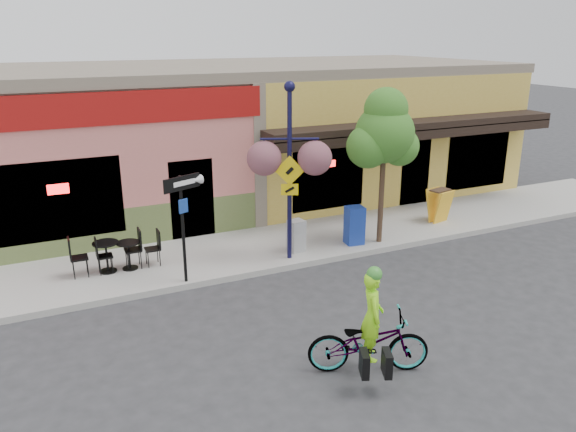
% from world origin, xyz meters
% --- Properties ---
extents(ground, '(90.00, 90.00, 0.00)m').
position_xyz_m(ground, '(0.00, 0.00, 0.00)').
color(ground, '#2D2D30').
rests_on(ground, ground).
extents(sidewalk, '(24.00, 3.00, 0.15)m').
position_xyz_m(sidewalk, '(0.00, 2.00, 0.07)').
color(sidewalk, '#9E9B93').
rests_on(sidewalk, ground).
extents(curb, '(24.00, 0.12, 0.15)m').
position_xyz_m(curb, '(0.00, 0.55, 0.07)').
color(curb, '#A8A59E').
rests_on(curb, ground).
extents(building, '(18.20, 8.20, 4.50)m').
position_xyz_m(building, '(0.00, 7.50, 2.25)').
color(building, '#CA6B64').
rests_on(building, ground).
extents(bicycle, '(2.17, 1.45, 1.08)m').
position_xyz_m(bicycle, '(-2.05, -3.88, 0.54)').
color(bicycle, maroon).
rests_on(bicycle, ground).
extents(cyclist_rider, '(0.56, 0.67, 1.55)m').
position_xyz_m(cyclist_rider, '(-2.00, -3.88, 0.78)').
color(cyclist_rider, '#97F71A').
rests_on(cyclist_rider, ground).
extents(lamp_post, '(1.49, 1.05, 4.33)m').
position_xyz_m(lamp_post, '(-1.26, 0.92, 2.31)').
color(lamp_post, '#121137').
rests_on(lamp_post, sidewalk).
extents(one_way_sign, '(0.95, 0.55, 2.46)m').
position_xyz_m(one_way_sign, '(-3.98, 0.65, 1.38)').
color(one_way_sign, black).
rests_on(one_way_sign, sidewalk).
extents(cafe_set_left, '(1.62, 0.84, 0.96)m').
position_xyz_m(cafe_set_left, '(-5.50, 1.94, 0.63)').
color(cafe_set_left, black).
rests_on(cafe_set_left, sidewalk).
extents(cafe_set_right, '(1.48, 0.75, 0.88)m').
position_xyz_m(cafe_set_right, '(-4.99, 1.90, 0.59)').
color(cafe_set_right, black).
rests_on(cafe_set_right, sidewalk).
extents(newspaper_box_blue, '(0.50, 0.46, 1.02)m').
position_xyz_m(newspaper_box_blue, '(0.72, 1.09, 0.66)').
color(newspaper_box_blue, navy).
rests_on(newspaper_box_blue, sidewalk).
extents(newspaper_box_grey, '(0.43, 0.40, 0.82)m').
position_xyz_m(newspaper_box_grey, '(-0.91, 1.26, 0.56)').
color(newspaper_box_grey, '#9E9E9E').
rests_on(newspaper_box_grey, sidewalk).
extents(street_tree, '(1.84, 1.84, 4.13)m').
position_xyz_m(street_tree, '(1.41, 0.93, 2.21)').
color(street_tree, '#3D7A26').
rests_on(street_tree, sidewalk).
extents(sandwich_board, '(0.67, 0.55, 0.99)m').
position_xyz_m(sandwich_board, '(3.97, 1.41, 0.65)').
color(sandwich_board, yellow).
rests_on(sandwich_board, sidewalk).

